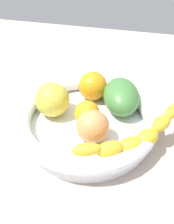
# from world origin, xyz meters

# --- Properties ---
(kitchen_counter) EXTENTS (1.20, 1.20, 0.03)m
(kitchen_counter) POSITION_xyz_m (0.00, 0.00, 0.01)
(kitchen_counter) COLOR #B7A799
(kitchen_counter) RESTS_ON ground
(fruit_bowl) EXTENTS (0.30, 0.30, 0.05)m
(fruit_bowl) POSITION_xyz_m (0.00, 0.00, 0.06)
(fruit_bowl) COLOR white
(fruit_bowl) RESTS_ON kitchen_counter
(banana_draped_left) EXTENTS (0.19, 0.19, 0.05)m
(banana_draped_left) POSITION_xyz_m (-0.05, -0.11, 0.08)
(banana_draped_left) COLOR yellow
(banana_draped_left) RESTS_ON fruit_bowl
(orange_front) EXTENTS (0.05, 0.05, 0.05)m
(orange_front) POSITION_xyz_m (-0.00, 0.00, 0.08)
(orange_front) COLOR orange
(orange_front) RESTS_ON fruit_bowl
(orange_mid_left) EXTENTS (0.07, 0.07, 0.07)m
(orange_mid_left) POSITION_xyz_m (0.09, 0.01, 0.09)
(orange_mid_left) COLOR orange
(orange_mid_left) RESTS_ON fruit_bowl
(apple_yellow) EXTENTS (0.08, 0.08, 0.08)m
(apple_yellow) POSITION_xyz_m (0.01, 0.08, 0.09)
(apple_yellow) COLOR yellow
(apple_yellow) RESTS_ON fruit_bowl
(mango_green) EXTENTS (0.13, 0.11, 0.07)m
(mango_green) POSITION_xyz_m (0.07, -0.06, 0.09)
(mango_green) COLOR #447F3D
(mango_green) RESTS_ON fruit_bowl
(peach_blush) EXTENTS (0.07, 0.07, 0.07)m
(peach_blush) POSITION_xyz_m (-0.04, -0.02, 0.08)
(peach_blush) COLOR #ED9554
(peach_blush) RESTS_ON fruit_bowl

